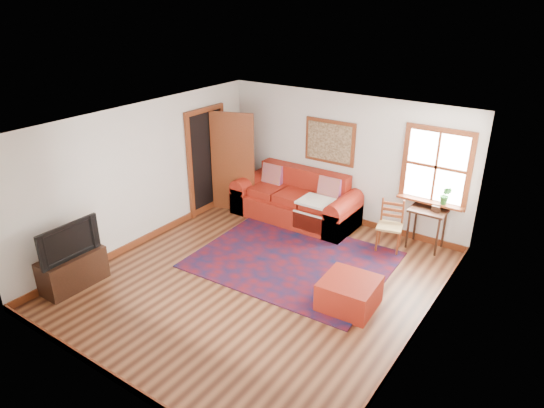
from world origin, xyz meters
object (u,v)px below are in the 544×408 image
Objects in this scene: red_leather_sofa at (296,203)px; ladder_back_chair at (390,223)px; red_ottoman at (349,293)px; side_table at (428,216)px; media_cabinet at (73,270)px.

ladder_back_chair is at bearing -3.74° from red_leather_sofa.
side_table is (0.31, 2.37, 0.40)m from red_ottoman.
red_leather_sofa is at bearing 176.26° from ladder_back_chair.
red_ottoman is (2.21, -2.11, -0.11)m from red_leather_sofa.
side_table reaches higher than red_ottoman.
side_table reaches higher than media_cabinet.
ladder_back_chair reaches higher than media_cabinet.
ladder_back_chair is (-0.51, -0.39, -0.13)m from side_table.
media_cabinet is at bearing -133.36° from side_table.
red_ottoman is at bearing -84.19° from ladder_back_chair.
ladder_back_chair is at bearing 47.79° from media_cabinet.
ladder_back_chair reaches higher than side_table.
media_cabinet is (-4.05, -4.28, -0.35)m from side_table.
red_ottoman is 2.42m from side_table.
side_table is at bearing 5.87° from red_leather_sofa.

